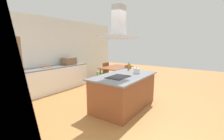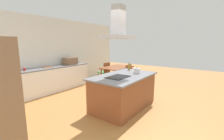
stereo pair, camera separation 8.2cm
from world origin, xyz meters
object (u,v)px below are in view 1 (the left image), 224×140
Objects in this scene: tea_kettle at (137,71)px; range_hood at (119,28)px; chair_facing_island at (130,74)px; chair_facing_back_wall at (104,71)px; cooktop at (118,77)px; cutting_board at (47,67)px; dining_table at (116,69)px; olive_oil_bottle at (129,67)px; countertop_microwave at (69,61)px; coffee_mug_red at (23,69)px.

range_hood reaches higher than tea_kettle.
chair_facing_island and chair_facing_back_wall have the same top height.
cutting_board is at bearing 92.86° from cooktop.
tea_kettle reaches higher than cutting_board.
olive_oil_bottle is at bearing -132.83° from dining_table.
countertop_microwave is (0.81, 2.88, 0.13)m from cooktop.
cutting_board is at bearing 177.01° from countertop_microwave.
range_hood reaches higher than coffee_mug_red.
chair_facing_back_wall is at bearing 57.43° from tea_kettle.
tea_kettle is at bearing -13.31° from range_hood.
chair_facing_back_wall is 3.49m from range_hood.
cutting_board is at bearing 138.55° from chair_facing_island.
cutting_board is 3.16m from chair_facing_island.
tea_kettle is 0.70× the size of cutting_board.
dining_table is 0.68m from chair_facing_island.
countertop_microwave is 3.18m from range_hood.
tea_kettle is at bearing -92.04° from countertop_microwave.
tea_kettle is 3.48m from coffee_mug_red.
olive_oil_bottle is at bearing -121.05° from chair_facing_back_wall.
cutting_board is (-0.96, 0.05, -0.13)m from countertop_microwave.
chair_facing_island is at bearing -41.45° from cutting_board.
tea_kettle reaches higher than dining_table.
cooktop reaches higher than dining_table.
dining_table is 1.57× the size of chair_facing_back_wall.
tea_kettle reaches higher than chair_facing_back_wall.
cutting_board is at bearing 92.86° from range_hood.
chair_facing_island is (2.20, 0.85, -0.40)m from cooktop.
cutting_board is 0.38× the size of range_hood.
olive_oil_bottle is at bearing 15.08° from range_hood.
chair_facing_back_wall is 0.99× the size of range_hood.
tea_kettle is 1.34m from range_hood.
tea_kettle is 3.21m from cutting_board.
olive_oil_bottle is at bearing 51.60° from tea_kettle.
tea_kettle is 0.27× the size of chair_facing_back_wall.
range_hood is at bearing -145.44° from dining_table.
coffee_mug_red is at bearing 108.28° from cooktop.
cooktop is 1.76× the size of cutting_board.
chair_facing_island is at bearing -32.81° from coffee_mug_red.
olive_oil_bottle is 0.27× the size of chair_facing_island.
cooktop is at bearing -71.72° from coffee_mug_red.
cutting_board is (0.81, 0.04, -0.04)m from coffee_mug_red.
range_hood is (-2.20, -1.52, 1.43)m from dining_table.
countertop_microwave reaches higher than cooktop.
olive_oil_bottle is 0.27× the size of range_hood.
cooktop is 3.04m from coffee_mug_red.
olive_oil_bottle is at bearing -65.43° from cutting_board.
cooktop is 2.69m from dining_table.
range_hood is at bearing -135.27° from chair_facing_back_wall.
countertop_microwave is 1.65m from chair_facing_back_wall.
tea_kettle is 0.99× the size of olive_oil_bottle.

